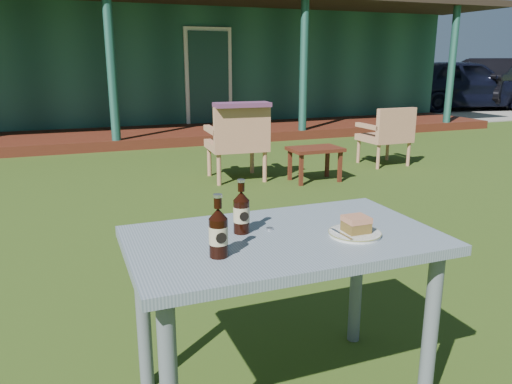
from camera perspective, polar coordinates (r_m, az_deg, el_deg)
name	(u,v)px	position (r m, az deg, el deg)	size (l,w,h in m)	color
ground	(191,259)	(3.63, -7.49, -7.65)	(80.00, 80.00, 0.00)	#334916
pavilion	(91,50)	(12.68, -18.35, 15.14)	(15.80, 8.30, 3.45)	#1C4A3F
gravel_strip	(465,108)	(16.34, 22.82, 8.88)	(9.00, 6.00, 0.02)	gray
car_near	(461,84)	(15.52, 22.42, 11.30)	(1.70, 4.23, 1.44)	black
car_far	(499,82)	(17.43, 26.02, 11.20)	(1.52, 4.37, 1.44)	black
cafe_table	(283,260)	(1.98, 3.15, -7.71)	(1.20, 0.70, 0.72)	slate
plate	(355,233)	(1.98, 11.22, -4.65)	(0.20, 0.20, 0.01)	silver
cake_slice	(356,224)	(1.97, 11.38, -3.61)	(0.09, 0.09, 0.06)	brown
fork	(342,234)	(1.93, 9.75, -4.78)	(0.01, 0.14, 0.00)	silver
cola_bottle_near	(241,212)	(1.95, -1.68, -2.27)	(0.06, 0.07, 0.22)	black
cola_bottle_far	(218,232)	(1.71, -4.32, -4.59)	(0.07, 0.07, 0.22)	black
bottle_cap	(270,229)	(2.01, 1.58, -4.21)	(0.03, 0.03, 0.01)	silver
armchair_left	(238,139)	(5.83, -2.06, 6.08)	(0.68, 0.65, 0.88)	tan
armchair_right	(388,133)	(6.92, 14.85, 6.54)	(0.59, 0.56, 0.78)	tan
floral_throw	(242,105)	(5.61, -1.61, 9.95)	(0.63, 0.24, 0.05)	#623155
side_table	(315,152)	(5.85, 6.77, 4.52)	(0.60, 0.40, 0.40)	#4E1E12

